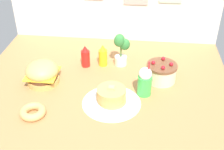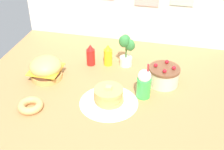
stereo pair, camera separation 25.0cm
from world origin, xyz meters
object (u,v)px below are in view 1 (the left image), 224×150
Objects in this scene: pancake_stack at (111,97)px; layer_cake at (161,72)px; potted_plant at (121,48)px; donut_pink_glaze at (33,112)px; ketchup_bottle at (85,57)px; mustard_bottle at (103,56)px; burger at (42,73)px; cream_soda_cup at (145,81)px.

layer_cake is (0.41, 0.38, 0.02)m from pancake_stack.
pancake_stack is 1.11× the size of potted_plant.
layer_cake is 1.34× the size of donut_pink_glaze.
potted_plant is at bearing 10.65° from ketchup_bottle.
donut_pink_glaze is at bearing -126.52° from potted_plant.
potted_plant is (0.34, 0.06, 0.08)m from ketchup_bottle.
mustard_bottle is at bearing 104.24° from pancake_stack.
burger is 0.91m from cream_soda_cup.
potted_plant is (0.02, 0.62, 0.11)m from pancake_stack.
mustard_bottle is at bearing 61.21° from donut_pink_glaze.
pancake_stack is 1.70× the size of ketchup_bottle.
mustard_bottle is at bearing 12.26° from ketchup_bottle.
burger is at bearing 160.33° from pancake_stack.
potted_plant reaches higher than cream_soda_cup.
cream_soda_cup is (0.58, -0.40, 0.03)m from ketchup_bottle.
burger is at bearing -171.71° from layer_cake.
donut_pink_glaze is at bearing -160.25° from pancake_stack.
donut_pink_glaze is at bearing -109.75° from ketchup_bottle.
ketchup_bottle is at bearing 70.25° from donut_pink_glaze.
pancake_stack is 0.63m from donut_pink_glaze.
cream_soda_cup is 0.52m from potted_plant.
pancake_stack is (0.64, -0.23, -0.04)m from burger.
pancake_stack is 0.31m from cream_soda_cup.
cream_soda_cup is at bearing 30.58° from pancake_stack.
mustard_bottle reaches higher than layer_cake.
burger is 0.87× the size of potted_plant.
cream_soda_cup is at bearing -62.62° from potted_plant.
pancake_stack is 1.13× the size of cream_soda_cup.
potted_plant is (0.17, 0.03, 0.08)m from mustard_bottle.
layer_cake is 0.74m from ketchup_bottle.
mustard_bottle is (0.49, 0.36, 0.00)m from burger.
cream_soda_cup is at bearing -122.84° from layer_cake.
burger is at bearing -135.44° from ketchup_bottle.
potted_plant is (-0.39, 0.23, 0.09)m from layer_cake.
pancake_stack is at bearing -19.67° from burger.
layer_cake is at bearing -31.16° from potted_plant.
ketchup_bottle reaches higher than burger.
donut_pink_glaze is (-1.00, -0.59, -0.05)m from layer_cake.
donut_pink_glaze is (-0.85, -0.37, -0.10)m from cream_soda_cup.
layer_cake reaches higher than pancake_stack.
pancake_stack is at bearing -60.35° from ketchup_bottle.
pancake_stack is 1.36× the size of layer_cake.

